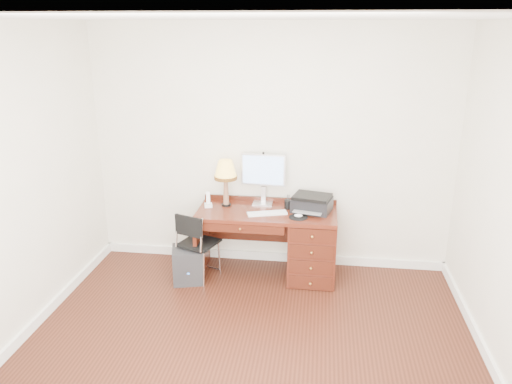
# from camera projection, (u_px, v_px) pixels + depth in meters

# --- Properties ---
(ground) EXTENTS (4.00, 4.00, 0.00)m
(ground) POSITION_uv_depth(u_px,v_px,m) (248.00, 349.00, 4.29)
(ground) COLOR black
(ground) RESTS_ON ground
(room_shell) EXTENTS (4.00, 4.00, 4.00)m
(room_shell) POSITION_uv_depth(u_px,v_px,m) (257.00, 305.00, 4.87)
(room_shell) COLOR white
(room_shell) RESTS_ON ground
(desk) EXTENTS (1.50, 0.67, 0.75)m
(desk) POSITION_uv_depth(u_px,v_px,m) (296.00, 241.00, 5.44)
(desk) COLOR #541E11
(desk) RESTS_ON ground
(monitor) EXTENTS (0.50, 0.17, 0.57)m
(monitor) POSITION_uv_depth(u_px,v_px,m) (263.00, 173.00, 5.49)
(monitor) COLOR silver
(monitor) RESTS_ON desk
(keyboard) EXTENTS (0.44, 0.24, 0.02)m
(keyboard) POSITION_uv_depth(u_px,v_px,m) (267.00, 213.00, 5.28)
(keyboard) COLOR white
(keyboard) RESTS_ON desk
(mouse_pad) EXTENTS (0.20, 0.20, 0.04)m
(mouse_pad) POSITION_uv_depth(u_px,v_px,m) (298.00, 217.00, 5.18)
(mouse_pad) COLOR black
(mouse_pad) RESTS_ON desk
(printer) EXTENTS (0.46, 0.40, 0.18)m
(printer) POSITION_uv_depth(u_px,v_px,m) (312.00, 203.00, 5.35)
(printer) COLOR black
(printer) RESTS_ON desk
(leg_lamp) EXTENTS (0.25, 0.25, 0.52)m
(leg_lamp) POSITION_uv_depth(u_px,v_px,m) (226.00, 173.00, 5.41)
(leg_lamp) COLOR black
(leg_lamp) RESTS_ON desk
(phone) EXTENTS (0.10, 0.10, 0.18)m
(phone) POSITION_uv_depth(u_px,v_px,m) (208.00, 202.00, 5.47)
(phone) COLOR white
(phone) RESTS_ON desk
(pen_cup) EXTENTS (0.08, 0.08, 0.10)m
(pen_cup) POSITION_uv_depth(u_px,v_px,m) (288.00, 204.00, 5.42)
(pen_cup) COLOR black
(pen_cup) RESTS_ON desk
(chair) EXTENTS (0.47, 0.48, 0.78)m
(chair) POSITION_uv_depth(u_px,v_px,m) (197.00, 240.00, 5.32)
(chair) COLOR black
(chair) RESTS_ON ground
(equipment_box) EXTENTS (0.40, 0.40, 0.38)m
(equipment_box) POSITION_uv_depth(u_px,v_px,m) (188.00, 264.00, 5.40)
(equipment_box) COLOR black
(equipment_box) RESTS_ON ground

